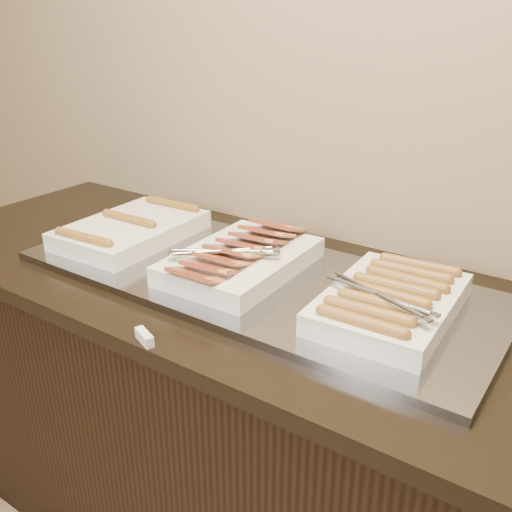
# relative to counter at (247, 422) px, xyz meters

# --- Properties ---
(counter) EXTENTS (2.06, 0.76, 0.90)m
(counter) POSITION_rel_counter_xyz_m (0.00, 0.00, 0.00)
(counter) COLOR black
(counter) RESTS_ON ground
(warming_tray) EXTENTS (1.20, 0.50, 0.02)m
(warming_tray) POSITION_rel_counter_xyz_m (0.02, 0.00, 0.46)
(warming_tray) COLOR gray
(warming_tray) RESTS_ON counter
(dish_left) EXTENTS (0.28, 0.41, 0.07)m
(dish_left) POSITION_rel_counter_xyz_m (-0.40, 0.00, 0.49)
(dish_left) COLOR silver
(dish_left) RESTS_ON warming_tray
(dish_center) EXTENTS (0.28, 0.42, 0.09)m
(dish_center) POSITION_rel_counter_xyz_m (-0.02, -0.00, 0.50)
(dish_center) COLOR silver
(dish_center) RESTS_ON warming_tray
(dish_right) EXTENTS (0.28, 0.39, 0.08)m
(dish_right) POSITION_rel_counter_xyz_m (0.38, -0.00, 0.50)
(dish_right) COLOR silver
(dish_right) RESTS_ON warming_tray
(label_holder) EXTENTS (0.06, 0.04, 0.02)m
(label_holder) POSITION_rel_counter_xyz_m (0.00, -0.36, 0.46)
(label_holder) COLOR silver
(label_holder) RESTS_ON counter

